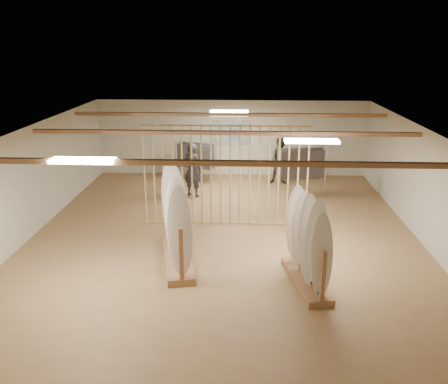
{
  "coord_description": "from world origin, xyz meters",
  "views": [
    {
      "loc": [
        0.54,
        -11.45,
        4.87
      ],
      "look_at": [
        0.0,
        0.0,
        1.2
      ],
      "focal_mm": 38.0,
      "sensor_mm": 36.0,
      "label": 1
    }
  ],
  "objects_px": {
    "rack_right": "(307,255)",
    "shopper_a": "(192,166)",
    "rack_left": "(176,230)",
    "clothing_rack_b": "(301,163)",
    "shopper_b": "(281,158)",
    "clothing_rack_a": "(196,156)"
  },
  "relations": [
    {
      "from": "clothing_rack_a",
      "to": "rack_left",
      "type": "bearing_deg",
      "value": -69.73
    },
    {
      "from": "rack_left",
      "to": "clothing_rack_a",
      "type": "relative_size",
      "value": 1.84
    },
    {
      "from": "rack_right",
      "to": "shopper_a",
      "type": "height_order",
      "value": "shopper_a"
    },
    {
      "from": "rack_right",
      "to": "clothing_rack_b",
      "type": "xyz_separation_m",
      "value": [
        0.52,
        6.09,
        0.4
      ]
    },
    {
      "from": "shopper_b",
      "to": "rack_right",
      "type": "bearing_deg",
      "value": -81.36
    },
    {
      "from": "rack_left",
      "to": "clothing_rack_b",
      "type": "bearing_deg",
      "value": 43.94
    },
    {
      "from": "rack_right",
      "to": "clothing_rack_a",
      "type": "bearing_deg",
      "value": 101.69
    },
    {
      "from": "rack_left",
      "to": "shopper_a",
      "type": "xyz_separation_m",
      "value": [
        -0.15,
        4.75,
        0.26
      ]
    },
    {
      "from": "rack_left",
      "to": "shopper_b",
      "type": "distance_m",
      "value": 6.91
    },
    {
      "from": "rack_left",
      "to": "clothing_rack_a",
      "type": "xyz_separation_m",
      "value": [
        -0.22,
        6.35,
        0.23
      ]
    },
    {
      "from": "shopper_a",
      "to": "shopper_b",
      "type": "relative_size",
      "value": 1.08
    },
    {
      "from": "shopper_a",
      "to": "shopper_b",
      "type": "bearing_deg",
      "value": -123.02
    },
    {
      "from": "rack_right",
      "to": "clothing_rack_a",
      "type": "relative_size",
      "value": 1.39
    },
    {
      "from": "clothing_rack_b",
      "to": "shopper_b",
      "type": "bearing_deg",
      "value": 107.12
    },
    {
      "from": "clothing_rack_b",
      "to": "shopper_a",
      "type": "xyz_separation_m",
      "value": [
        -3.53,
        -0.34,
        -0.05
      ]
    },
    {
      "from": "rack_left",
      "to": "clothing_rack_a",
      "type": "height_order",
      "value": "rack_left"
    },
    {
      "from": "clothing_rack_a",
      "to": "shopper_b",
      "type": "relative_size",
      "value": 0.8
    },
    {
      "from": "clothing_rack_a",
      "to": "shopper_b",
      "type": "xyz_separation_m",
      "value": [
        3.02,
        -0.04,
        -0.04
      ]
    },
    {
      "from": "shopper_b",
      "to": "clothing_rack_b",
      "type": "bearing_deg",
      "value": -56.52
    },
    {
      "from": "clothing_rack_a",
      "to": "clothing_rack_b",
      "type": "bearing_deg",
      "value": -0.93
    },
    {
      "from": "clothing_rack_b",
      "to": "shopper_b",
      "type": "relative_size",
      "value": 0.87
    },
    {
      "from": "rack_left",
      "to": "shopper_b",
      "type": "xyz_separation_m",
      "value": [
        2.81,
        6.31,
        0.19
      ]
    }
  ]
}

